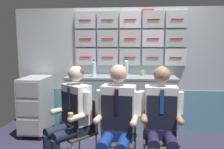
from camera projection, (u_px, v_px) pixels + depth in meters
galley_bulkhead at (133, 68)px, 4.04m from camera, size 4.20×0.14×2.15m
galley_counter at (121, 105)px, 3.86m from camera, size 1.81×0.53×1.00m
service_trolley at (36, 104)px, 3.87m from camera, size 0.40×0.65×0.97m
folding_chair_left at (82, 124)px, 2.90m from camera, size 0.56×0.56×0.84m
crew_member_left at (71, 113)px, 2.76m from camera, size 0.64×0.67×1.27m
folding_chair_center at (120, 130)px, 2.73m from camera, size 0.44×0.45×0.84m
crew_member_center at (117, 117)px, 2.55m from camera, size 0.52×0.67×1.30m
folding_chair_right at (160, 128)px, 2.77m from camera, size 0.41×0.42×0.84m
crew_member_right at (162, 117)px, 2.59m from camera, size 0.51×0.63×1.28m
water_bottle_blue_cap at (94, 69)px, 3.73m from camera, size 0.07×0.07×0.27m
water_bottle_tall at (126, 68)px, 3.86m from camera, size 0.07×0.07×0.29m
coffee_cup_white at (143, 73)px, 3.83m from camera, size 0.06×0.06×0.09m
coffee_cup_spare at (162, 74)px, 3.78m from camera, size 0.06×0.06×0.09m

